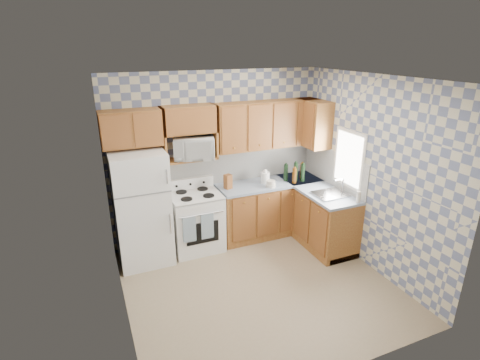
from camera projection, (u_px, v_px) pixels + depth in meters
name	position (u px, v px, depth m)	size (l,w,h in m)	color
floor	(258.00, 285.00, 5.05)	(3.40, 3.40, 0.00)	#867154
back_wall	(216.00, 158.00, 5.96)	(3.40, 0.02, 2.70)	slate
right_wall	(370.00, 174.00, 5.21)	(0.02, 3.20, 2.70)	slate
backsplash_back	(240.00, 164.00, 6.16)	(2.60, 0.01, 0.56)	white
backsplash_right	(333.00, 168.00, 5.95)	(0.01, 1.60, 0.56)	white
refrigerator	(142.00, 208.00, 5.37)	(0.75, 0.70, 1.68)	white
stove_body	(196.00, 222.00, 5.82)	(0.76, 0.65, 0.90)	white
cooktop	(195.00, 195.00, 5.66)	(0.76, 0.65, 0.03)	silver
backguard	(190.00, 183.00, 5.87)	(0.76, 0.08, 0.17)	white
dish_towel_left	(190.00, 229.00, 5.42)	(0.19, 0.03, 0.40)	navy
dish_towel_right	(207.00, 226.00, 5.52)	(0.19, 0.03, 0.40)	navy
base_cabinets_back	(269.00, 208.00, 6.32)	(1.75, 0.60, 0.88)	brown
base_cabinets_right	(315.00, 214.00, 6.10)	(0.60, 1.60, 0.88)	brown
countertop_back	(270.00, 183.00, 6.16)	(1.77, 0.63, 0.04)	slate
countertop_right	(316.00, 188.00, 5.94)	(0.63, 1.60, 0.04)	slate
upper_cabinets_back	(268.00, 124.00, 5.95)	(1.75, 0.33, 0.74)	brown
upper_cabinets_fridge	(131.00, 128.00, 5.13)	(0.82, 0.33, 0.50)	brown
upper_cabinets_right	(312.00, 123.00, 6.06)	(0.33, 0.70, 0.74)	brown
microwave_shelf	(190.00, 159.00, 5.62)	(0.80, 0.33, 0.03)	brown
microwave	(194.00, 148.00, 5.52)	(0.59, 0.40, 0.33)	white
sink	(330.00, 194.00, 5.63)	(0.48, 0.40, 0.03)	#B7B7BC
window	(349.00, 159.00, 5.56)	(0.02, 0.66, 0.86)	silver
bottle_0	(296.00, 172.00, 6.15)	(0.07, 0.07, 0.31)	black
bottle_1	(303.00, 173.00, 6.14)	(0.07, 0.07, 0.29)	black
bottle_2	(302.00, 171.00, 6.25)	(0.07, 0.07, 0.27)	#502B0B
bottle_3	(294.00, 176.00, 6.07)	(0.07, 0.07, 0.25)	#502B0B
bottle_4	(286.00, 173.00, 6.16)	(0.07, 0.07, 0.28)	black
knife_block	(228.00, 182.00, 5.84)	(0.10, 0.10, 0.23)	brown
electric_kettle	(265.00, 178.00, 6.08)	(0.14, 0.14, 0.18)	white
food_containers	(271.00, 184.00, 5.92)	(0.16, 0.16, 0.11)	beige
soap_bottle	(359.00, 197.00, 5.34)	(0.06, 0.06, 0.17)	beige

